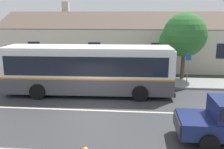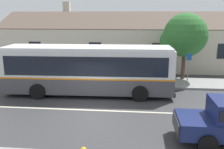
{
  "view_description": "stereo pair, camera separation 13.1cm",
  "coord_description": "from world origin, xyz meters",
  "px_view_note": "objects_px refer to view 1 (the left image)",
  "views": [
    {
      "loc": [
        2.36,
        -12.98,
        5.26
      ],
      "look_at": [
        0.96,
        2.58,
        1.47
      ],
      "focal_mm": 40.0,
      "sensor_mm": 36.0,
      "label": 1
    },
    {
      "loc": [
        2.49,
        -12.96,
        5.26
      ],
      "look_at": [
        0.96,
        2.58,
        1.47
      ],
      "focal_mm": 40.0,
      "sensor_mm": 36.0,
      "label": 2
    }
  ],
  "objects_px": {
    "bus_stop_sign": "(188,66)",
    "bench_by_building": "(14,74)",
    "street_tree_primary": "(182,37)",
    "transit_bus": "(88,69)"
  },
  "relations": [
    {
      "from": "bus_stop_sign",
      "to": "bench_by_building",
      "type": "bearing_deg",
      "value": 176.89
    },
    {
      "from": "street_tree_primary",
      "to": "transit_bus",
      "type": "bearing_deg",
      "value": -147.39
    },
    {
      "from": "bench_by_building",
      "to": "bus_stop_sign",
      "type": "relative_size",
      "value": 0.74
    },
    {
      "from": "bench_by_building",
      "to": "transit_bus",
      "type": "bearing_deg",
      "value": -23.14
    },
    {
      "from": "street_tree_primary",
      "to": "bus_stop_sign",
      "type": "height_order",
      "value": "street_tree_primary"
    },
    {
      "from": "transit_bus",
      "to": "bench_by_building",
      "type": "height_order",
      "value": "transit_bus"
    },
    {
      "from": "transit_bus",
      "to": "bus_stop_sign",
      "type": "distance_m",
      "value": 7.2
    },
    {
      "from": "transit_bus",
      "to": "bus_stop_sign",
      "type": "xyz_separation_m",
      "value": [
        6.89,
        2.09,
        -0.09
      ]
    },
    {
      "from": "street_tree_primary",
      "to": "bus_stop_sign",
      "type": "distance_m",
      "value": 2.93
    },
    {
      "from": "bench_by_building",
      "to": "bus_stop_sign",
      "type": "height_order",
      "value": "bus_stop_sign"
    }
  ]
}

